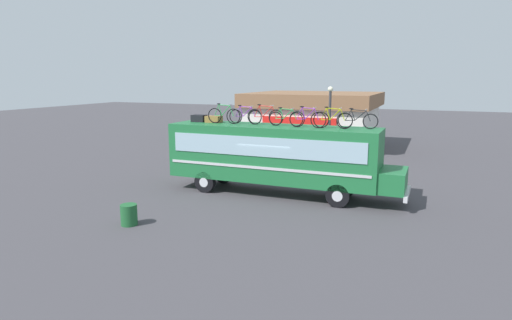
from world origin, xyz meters
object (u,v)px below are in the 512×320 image
object	(u,v)px
rooftop_bicycle_3	(265,116)
rooftop_bicycle_6	(333,119)
rooftop_bicycle_5	(308,119)
luggage_bag_2	(214,119)
rooftop_bicycle_2	(245,116)
rooftop_bicycle_1	(224,115)
rooftop_bicycle_4	(286,118)
bus	(276,154)
street_lamp	(329,123)
luggage_bag_1	(199,118)
trash_bin	(129,215)
rooftop_bicycle_7	(358,120)

from	to	relation	value
rooftop_bicycle_3	rooftop_bicycle_6	bearing A→B (deg)	-4.10
rooftop_bicycle_5	rooftop_bicycle_3	bearing A→B (deg)	171.05
luggage_bag_2	rooftop_bicycle_2	world-z (taller)	rooftop_bicycle_2
rooftop_bicycle_1	rooftop_bicycle_4	xyz separation A→B (m)	(3.13, 0.07, -0.04)
bus	rooftop_bicycle_2	xyz separation A→B (m)	(-1.69, 0.26, 1.71)
street_lamp	rooftop_bicycle_3	bearing A→B (deg)	-110.13
rooftop_bicycle_4	rooftop_bicycle_6	xyz separation A→B (m)	(2.20, -0.12, 0.03)
rooftop_bicycle_2	rooftop_bicycle_6	bearing A→B (deg)	-3.85
bus	luggage_bag_1	xyz separation A→B (m)	(-4.24, 0.27, 1.51)
bus	rooftop_bicycle_5	world-z (taller)	rooftop_bicycle_5
rooftop_bicycle_4	rooftop_bicycle_5	world-z (taller)	rooftop_bicycle_5
luggage_bag_2	rooftop_bicycle_3	size ratio (longest dim) A/B	0.41
trash_bin	luggage_bag_1	bearing A→B (deg)	95.87
rooftop_bicycle_1	trash_bin	world-z (taller)	rooftop_bicycle_1
rooftop_bicycle_1	trash_bin	size ratio (longest dim) A/B	2.20
trash_bin	street_lamp	size ratio (longest dim) A/B	0.16
rooftop_bicycle_3	street_lamp	bearing A→B (deg)	69.87
rooftop_bicycle_1	rooftop_bicycle_3	world-z (taller)	rooftop_bicycle_1
rooftop_bicycle_4	trash_bin	size ratio (longest dim) A/B	2.08
luggage_bag_1	bus	bearing A→B (deg)	-3.69
bus	rooftop_bicycle_5	bearing A→B (deg)	-5.20
rooftop_bicycle_4	trash_bin	world-z (taller)	rooftop_bicycle_4
bus	street_lamp	world-z (taller)	street_lamp
trash_bin	rooftop_bicycle_2	bearing A→B (deg)	73.98
rooftop_bicycle_5	street_lamp	distance (m)	5.56
rooftop_bicycle_2	rooftop_bicycle_6	size ratio (longest dim) A/B	0.97
luggage_bag_2	rooftop_bicycle_1	bearing A→B (deg)	-21.89
bus	rooftop_bicycle_5	size ratio (longest dim) A/B	6.54
rooftop_bicycle_4	rooftop_bicycle_7	size ratio (longest dim) A/B	0.94
street_lamp	rooftop_bicycle_4	bearing A→B (deg)	-98.94
rooftop_bicycle_6	street_lamp	size ratio (longest dim) A/B	0.35
luggage_bag_2	rooftop_bicycle_7	xyz separation A→B (m)	(7.06, 0.06, 0.21)
street_lamp	luggage_bag_2	bearing A→B (deg)	-132.72
rooftop_bicycle_3	rooftop_bicycle_1	bearing A→B (deg)	-174.90
bus	rooftop_bicycle_2	world-z (taller)	rooftop_bicycle_2
rooftop_bicycle_3	trash_bin	xyz separation A→B (m)	(-2.92, -6.49, -3.25)
rooftop_bicycle_2	rooftop_bicycle_3	size ratio (longest dim) A/B	0.94
luggage_bag_1	rooftop_bicycle_3	world-z (taller)	rooftop_bicycle_3
street_lamp	trash_bin	bearing A→B (deg)	-112.46
street_lamp	rooftop_bicycle_2	bearing A→B (deg)	-119.90
luggage_bag_1	rooftop_bicycle_2	size ratio (longest dim) A/B	0.41
luggage_bag_1	trash_bin	bearing A→B (deg)	-84.13
luggage_bag_1	street_lamp	size ratio (longest dim) A/B	0.14
rooftop_bicycle_6	rooftop_bicycle_5	bearing A→B (deg)	-174.53
bus	rooftop_bicycle_5	distance (m)	2.30
rooftop_bicycle_2	street_lamp	size ratio (longest dim) A/B	0.34
luggage_bag_2	trash_bin	world-z (taller)	luggage_bag_2
bus	rooftop_bicycle_6	size ratio (longest dim) A/B	6.33
luggage_bag_1	rooftop_bicycle_5	world-z (taller)	rooftop_bicycle_5
rooftop_bicycle_4	rooftop_bicycle_5	xyz separation A→B (m)	(1.10, -0.23, 0.03)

